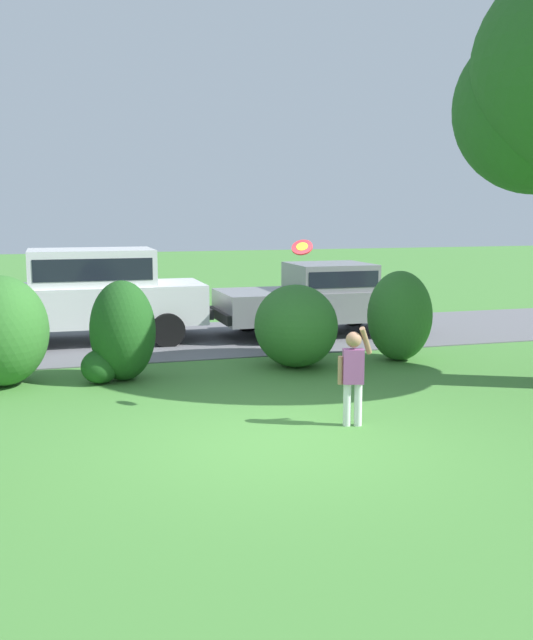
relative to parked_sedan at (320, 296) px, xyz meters
name	(u,v)px	position (x,y,z in m)	size (l,w,h in m)	color
ground_plane	(280,441)	(-3.16, -7.02, -0.85)	(80.00, 80.00, 0.00)	#478438
driveway_strip	(175,340)	(-3.16, 0.16, -0.84)	(28.00, 4.40, 0.02)	slate
shrub_centre_left	(1,331)	(-6.43, -3.04, 0.01)	(1.46, 1.61, 1.72)	#33702B
shrub_centre	(121,334)	(-4.62, -3.21, -0.09)	(1.20, 1.25, 1.61)	#1E511C
shrub_centre_right	(296,326)	(-1.59, -3.01, -0.13)	(1.43, 1.64, 1.44)	#33702B
shrub_far_end	(400,316)	(0.39, -3.01, -0.03)	(1.17, 1.19, 1.63)	#33702B
parked_sedan	(320,296)	(0.00, 0.00, 0.00)	(4.40, 2.10, 1.56)	gray
parked_suv	(92,291)	(-4.80, 0.45, 0.23)	(4.73, 2.15, 1.92)	white
child_thrower	(353,370)	(-2.09, -6.67, -0.13)	(0.47, 0.22, 1.29)	white
frisbee	(302,247)	(-2.48, -5.83, 1.38)	(0.33, 0.25, 0.27)	red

